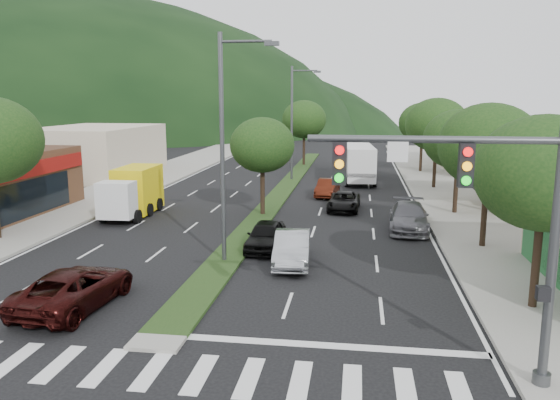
% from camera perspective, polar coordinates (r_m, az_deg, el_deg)
% --- Properties ---
extents(ground, '(160.00, 160.00, 0.00)m').
position_cam_1_polar(ground, '(17.72, -12.24, -13.91)').
color(ground, black).
rests_on(ground, ground).
extents(sidewalk_right, '(5.00, 90.00, 0.15)m').
position_cam_1_polar(sidewalk_right, '(41.24, 17.31, 0.07)').
color(sidewalk_right, gray).
rests_on(sidewalk_right, ground).
extents(sidewalk_left, '(6.00, 90.00, 0.15)m').
position_cam_1_polar(sidewalk_left, '(44.85, -16.81, 0.91)').
color(sidewalk_left, gray).
rests_on(sidewalk_left, ground).
extents(median, '(1.60, 56.00, 0.12)m').
position_cam_1_polar(median, '(44.05, 0.43, 1.18)').
color(median, '#1B3412').
rests_on(median, ground).
extents(crosswalk, '(19.00, 2.20, 0.01)m').
position_cam_1_polar(crosswalk, '(16.05, -14.81, -16.73)').
color(crosswalk, silver).
rests_on(crosswalk, ground).
extents(traffic_signal, '(6.12, 0.40, 7.00)m').
position_cam_1_polar(traffic_signal, '(14.14, 21.03, -0.86)').
color(traffic_signal, '#47494C').
rests_on(traffic_signal, ground).
extents(bldg_left_far, '(9.00, 14.00, 4.60)m').
position_cam_1_polar(bldg_left_far, '(55.22, -18.69, 4.89)').
color(bldg_left_far, beige).
rests_on(bldg_left_far, ground).
extents(bldg_right_far, '(10.00, 16.00, 5.20)m').
position_cam_1_polar(bldg_right_far, '(60.80, 21.22, 5.49)').
color(bldg_right_far, beige).
rests_on(bldg_right_far, ground).
extents(hill_far, '(176.00, 132.00, 82.00)m').
position_cam_1_polar(hill_far, '(151.86, -26.47, 6.77)').
color(hill_far, black).
rests_on(hill_far, ground).
extents(tree_r_a, '(4.60, 4.60, 6.63)m').
position_cam_1_polar(tree_r_a, '(20.18, 25.88, 2.53)').
color(tree_r_a, black).
rests_on(tree_r_a, sidewalk_right).
extents(tree_r_b, '(4.80, 4.80, 6.94)m').
position_cam_1_polar(tree_r_b, '(27.84, 21.00, 5.29)').
color(tree_r_b, black).
rests_on(tree_r_b, sidewalk_right).
extents(tree_r_c, '(4.40, 4.40, 6.48)m').
position_cam_1_polar(tree_r_c, '(35.69, 18.18, 6.02)').
color(tree_r_c, black).
rests_on(tree_r_c, sidewalk_right).
extents(tree_r_d, '(5.00, 5.00, 7.17)m').
position_cam_1_polar(tree_r_d, '(45.53, 16.07, 7.56)').
color(tree_r_d, black).
rests_on(tree_r_d, sidewalk_right).
extents(tree_r_e, '(4.60, 4.60, 6.71)m').
position_cam_1_polar(tree_r_e, '(55.45, 14.67, 7.81)').
color(tree_r_e, black).
rests_on(tree_r_e, sidewalk_right).
extents(tree_med_near, '(4.00, 4.00, 6.02)m').
position_cam_1_polar(tree_med_near, '(33.69, -1.87, 5.75)').
color(tree_med_near, black).
rests_on(tree_med_near, median).
extents(tree_med_far, '(4.80, 4.80, 6.94)m').
position_cam_1_polar(tree_med_far, '(59.39, 2.54, 8.41)').
color(tree_med_far, black).
rests_on(tree_med_far, median).
extents(streetlight_near, '(2.60, 0.25, 10.00)m').
position_cam_1_polar(streetlight_near, '(23.80, -5.60, 6.47)').
color(streetlight_near, '#47494C').
rests_on(streetlight_near, ground).
extents(streetlight_mid, '(2.60, 0.25, 10.00)m').
position_cam_1_polar(streetlight_mid, '(48.42, 1.49, 8.60)').
color(streetlight_mid, '#47494C').
rests_on(streetlight_mid, ground).
extents(sedan_silver, '(1.85, 4.47, 1.44)m').
position_cam_1_polar(sedan_silver, '(24.30, 1.27, -5.06)').
color(sedan_silver, '#A8ABB0').
rests_on(sedan_silver, ground).
extents(suv_maroon, '(2.83, 5.36, 1.44)m').
position_cam_1_polar(suv_maroon, '(20.72, -20.66, -8.57)').
color(suv_maroon, black).
rests_on(suv_maroon, ground).
extents(car_queue_a, '(1.72, 4.07, 1.37)m').
position_cam_1_polar(car_queue_a, '(26.62, -1.49, -3.74)').
color(car_queue_a, black).
rests_on(car_queue_a, ground).
extents(car_queue_b, '(2.40, 5.28, 1.50)m').
position_cam_1_polar(car_queue_b, '(31.25, 13.32, -1.74)').
color(car_queue_b, '#545459').
rests_on(car_queue_b, ground).
extents(car_queue_c, '(1.76, 4.07, 1.30)m').
position_cam_1_polar(car_queue_c, '(41.02, 4.98, 1.28)').
color(car_queue_c, '#4A180C').
rests_on(car_queue_c, ground).
extents(car_queue_d, '(2.18, 4.38, 1.19)m').
position_cam_1_polar(car_queue_d, '(36.05, 6.69, -0.14)').
color(car_queue_d, black).
rests_on(car_queue_d, ground).
extents(box_truck, '(2.51, 6.10, 2.97)m').
position_cam_1_polar(box_truck, '(35.43, -15.03, 0.70)').
color(box_truck, silver).
rests_on(box_truck, ground).
extents(motorhome, '(3.15, 8.50, 3.20)m').
position_cam_1_polar(motorhome, '(48.57, 8.21, 3.92)').
color(motorhome, silver).
rests_on(motorhome, ground).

